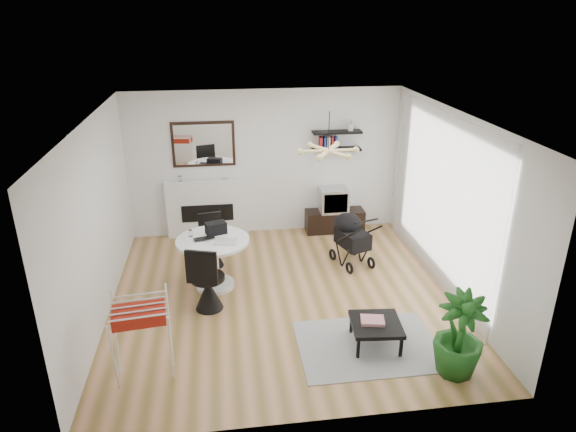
{
  "coord_description": "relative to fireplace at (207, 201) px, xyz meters",
  "views": [
    {
      "loc": [
        -0.82,
        -6.59,
        4.05
      ],
      "look_at": [
        0.14,
        0.4,
        1.14
      ],
      "focal_mm": 32.0,
      "sensor_mm": 36.0,
      "label": 1
    }
  ],
  "objects": [
    {
      "name": "stroller",
      "position": [
        2.38,
        -1.46,
        -0.28
      ],
      "size": [
        0.68,
        0.85,
        0.95
      ],
      "rotation": [
        0.0,
        0.0,
        0.31
      ],
      "color": "black",
      "rests_on": "floor"
    },
    {
      "name": "laptop",
      "position": [
        -0.0,
        -1.99,
        0.13
      ],
      "size": [
        0.35,
        0.28,
        0.02
      ],
      "primitive_type": "imported",
      "rotation": [
        0.0,
        0.0,
        0.28
      ],
      "color": "black",
      "rests_on": "dining_table"
    },
    {
      "name": "newspaper",
      "position": [
        0.3,
        -2.08,
        0.12
      ],
      "size": [
        0.38,
        0.33,
        0.01
      ],
      "primitive_type": "cube",
      "rotation": [
        0.0,
        0.0,
        -0.21
      ],
      "color": "silver",
      "rests_on": "dining_table"
    },
    {
      "name": "magazines",
      "position": [
        2.09,
        -3.71,
        -0.33
      ],
      "size": [
        0.33,
        0.29,
        0.04
      ],
      "primitive_type": "cube",
      "rotation": [
        0.0,
        0.0,
        -0.2
      ],
      "color": "#CB3242",
      "rests_on": "coffee_table"
    },
    {
      "name": "sheer_curtain",
      "position": [
        3.5,
        -2.22,
        0.66
      ],
      "size": [
        0.04,
        3.6,
        2.6
      ],
      "primitive_type": "cube",
      "color": "white",
      "rests_on": "wall_right"
    },
    {
      "name": "wall_back",
      "position": [
        1.1,
        0.08,
        0.66
      ],
      "size": [
        5.0,
        0.0,
        5.0
      ],
      "primitive_type": "plane",
      "rotation": [
        1.57,
        0.0,
        0.0
      ],
      "color": "white",
      "rests_on": "floor"
    },
    {
      "name": "rug",
      "position": [
        2.04,
        -3.75,
        -0.68
      ],
      "size": [
        1.79,
        1.29,
        0.01
      ],
      "primitive_type": "cube",
      "color": "gray",
      "rests_on": "floor"
    },
    {
      "name": "floor",
      "position": [
        1.1,
        -2.42,
        -0.69
      ],
      "size": [
        5.0,
        5.0,
        0.0
      ],
      "primitive_type": "plane",
      "color": "olive",
      "rests_on": "ground"
    },
    {
      "name": "drinking_glass",
      "position": [
        -0.22,
        -1.81,
        0.17
      ],
      "size": [
        0.06,
        0.06,
        0.1
      ],
      "primitive_type": "cylinder",
      "color": "white",
      "rests_on": "dining_table"
    },
    {
      "name": "chair_near",
      "position": [
        0.01,
        -2.6,
        -0.36
      ],
      "size": [
        0.53,
        0.54,
        1.02
      ],
      "rotation": [
        0.0,
        0.0,
        2.84
      ],
      "color": "black",
      "rests_on": "floor"
    },
    {
      "name": "ceiling",
      "position": [
        1.1,
        -2.42,
        2.01
      ],
      "size": [
        5.0,
        5.0,
        0.0
      ],
      "primitive_type": "plane",
      "color": "white",
      "rests_on": "wall_back"
    },
    {
      "name": "wall_right",
      "position": [
        3.6,
        -2.42,
        0.66
      ],
      "size": [
        0.0,
        5.0,
        5.0
      ],
      "primitive_type": "plane",
      "rotation": [
        1.57,
        0.0,
        -1.57
      ],
      "color": "white",
      "rests_on": "floor"
    },
    {
      "name": "tv_console",
      "position": [
        2.41,
        -0.13,
        -0.48
      ],
      "size": [
        1.11,
        0.39,
        0.42
      ],
      "primitive_type": "cube",
      "color": "black",
      "rests_on": "floor"
    },
    {
      "name": "wall_left",
      "position": [
        -1.4,
        -2.42,
        0.66
      ],
      "size": [
        0.0,
        5.0,
        5.0
      ],
      "primitive_type": "plane",
      "rotation": [
        1.57,
        0.0,
        1.57
      ],
      "color": "white",
      "rests_on": "floor"
    },
    {
      "name": "drying_rack",
      "position": [
        -0.7,
        -3.96,
        -0.16
      ],
      "size": [
        0.73,
        0.69,
        0.99
      ],
      "rotation": [
        0.0,
        0.0,
        0.12
      ],
      "color": "white",
      "rests_on": "floor"
    },
    {
      "name": "shelf_upper",
      "position": [
        2.41,
        -0.05,
        1.23
      ],
      "size": [
        0.9,
        0.25,
        0.04
      ],
      "primitive_type": "cube",
      "color": "black",
      "rests_on": "wall_back"
    },
    {
      "name": "fireplace",
      "position": [
        0.0,
        0.0,
        0.0
      ],
      "size": [
        1.5,
        0.17,
        2.16
      ],
      "color": "white",
      "rests_on": "floor"
    },
    {
      "name": "pendant_lamp",
      "position": [
        1.8,
        -2.12,
        1.46
      ],
      "size": [
        0.9,
        0.9,
        0.1
      ],
      "primitive_type": null,
      "color": "#D4BA6F",
      "rests_on": "ceiling"
    },
    {
      "name": "black_bag",
      "position": [
        0.16,
        -1.76,
        0.21
      ],
      "size": [
        0.35,
        0.27,
        0.18
      ],
      "primitive_type": "cube",
      "rotation": [
        0.0,
        0.0,
        0.32
      ],
      "color": "black",
      "rests_on": "dining_table"
    },
    {
      "name": "shelf_lower",
      "position": [
        2.41,
        -0.05,
        0.91
      ],
      "size": [
        0.9,
        0.25,
        0.04
      ],
      "primitive_type": "cube",
      "color": "black",
      "rests_on": "wall_back"
    },
    {
      "name": "dining_table",
      "position": [
        0.11,
        -1.96,
        -0.15
      ],
      "size": [
        1.1,
        1.1,
        0.8
      ],
      "color": "white",
      "rests_on": "floor"
    },
    {
      "name": "coffee_table",
      "position": [
        2.13,
        -3.73,
        -0.39
      ],
      "size": [
        0.68,
        0.68,
        0.32
      ],
      "rotation": [
        0.0,
        0.0,
        -0.09
      ],
      "color": "black",
      "rests_on": "rug"
    },
    {
      "name": "potted_plant",
      "position": [
        2.91,
        -4.38,
        -0.16
      ],
      "size": [
        0.64,
        0.64,
        1.04
      ],
      "primitive_type": "imported",
      "rotation": [
        0.0,
        0.0,
        -0.09
      ],
      "color": "#1A5217",
      "rests_on": "floor"
    },
    {
      "name": "crt_tv",
      "position": [
        2.37,
        -0.13,
        -0.04
      ],
      "size": [
        0.52,
        0.46,
        0.46
      ],
      "color": "#BBBABD",
      "rests_on": "tv_console"
    },
    {
      "name": "chair_far",
      "position": [
        0.08,
        -1.25,
        -0.41
      ],
      "size": [
        0.43,
        0.45,
        0.88
      ],
      "rotation": [
        0.0,
        0.0,
        0.15
      ],
      "color": "black",
      "rests_on": "floor"
    }
  ]
}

